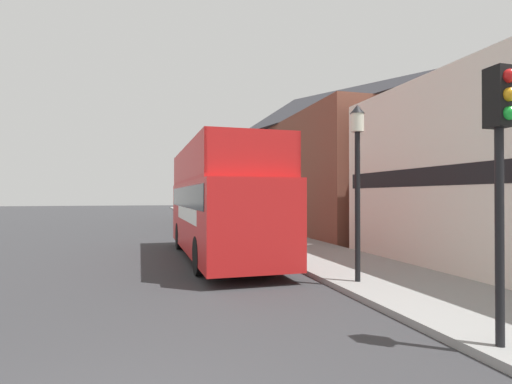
{
  "coord_description": "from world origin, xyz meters",
  "views": [
    {
      "loc": [
        0.54,
        -3.37,
        2.24
      ],
      "look_at": [
        4.22,
        9.83,
        2.37
      ],
      "focal_mm": 28.0,
      "sensor_mm": 36.0,
      "label": 1
    }
  ],
  "objects_px": {
    "tour_bus": "(220,209)",
    "lamp_post_second": "(254,172)",
    "traffic_signal": "(501,142)",
    "lamp_post_nearest": "(357,158)",
    "parked_car_ahead_of_bus": "(206,223)"
  },
  "relations": [
    {
      "from": "tour_bus",
      "to": "parked_car_ahead_of_bus",
      "type": "distance_m",
      "value": 8.21
    },
    {
      "from": "traffic_signal",
      "to": "lamp_post_second",
      "type": "distance_m",
      "value": 14.13
    },
    {
      "from": "traffic_signal",
      "to": "lamp_post_nearest",
      "type": "distance_m",
      "value": 4.35
    },
    {
      "from": "parked_car_ahead_of_bus",
      "to": "lamp_post_second",
      "type": "relative_size",
      "value": 0.96
    },
    {
      "from": "traffic_signal",
      "to": "lamp_post_nearest",
      "type": "height_order",
      "value": "lamp_post_nearest"
    },
    {
      "from": "tour_bus",
      "to": "lamp_post_second",
      "type": "height_order",
      "value": "lamp_post_second"
    },
    {
      "from": "parked_car_ahead_of_bus",
      "to": "lamp_post_nearest",
      "type": "height_order",
      "value": "lamp_post_nearest"
    },
    {
      "from": "parked_car_ahead_of_bus",
      "to": "traffic_signal",
      "type": "bearing_deg",
      "value": -86.06
    },
    {
      "from": "traffic_signal",
      "to": "parked_car_ahead_of_bus",
      "type": "bearing_deg",
      "value": 94.81
    },
    {
      "from": "tour_bus",
      "to": "lamp_post_nearest",
      "type": "distance_m",
      "value": 6.07
    },
    {
      "from": "tour_bus",
      "to": "lamp_post_nearest",
      "type": "xyz_separation_m",
      "value": [
        2.46,
        -5.37,
        1.4
      ]
    },
    {
      "from": "traffic_signal",
      "to": "tour_bus",
      "type": "bearing_deg",
      "value": 102.78
    },
    {
      "from": "parked_car_ahead_of_bus",
      "to": "lamp_post_nearest",
      "type": "distance_m",
      "value": 13.82
    },
    {
      "from": "tour_bus",
      "to": "traffic_signal",
      "type": "xyz_separation_m",
      "value": [
        2.2,
        -9.71,
        1.24
      ]
    },
    {
      "from": "parked_car_ahead_of_bus",
      "to": "traffic_signal",
      "type": "relative_size",
      "value": 1.16
    }
  ]
}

